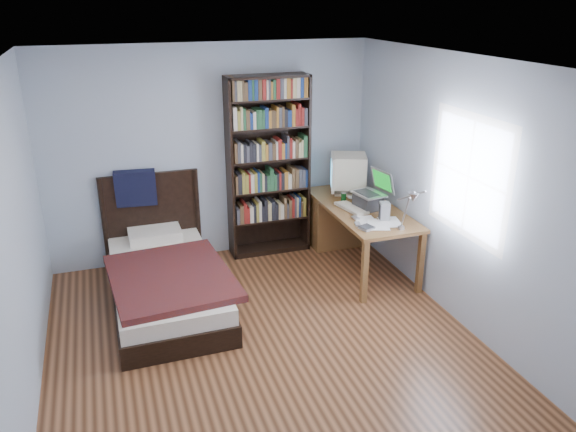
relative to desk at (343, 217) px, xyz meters
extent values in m
plane|color=#4B2916|center=(-1.51, -1.68, -0.42)|extent=(4.20, 4.20, 0.00)
plane|color=white|center=(-1.51, -1.68, 2.08)|extent=(4.20, 4.20, 0.00)
cube|color=#B1BFCF|center=(-1.51, 0.42, 0.83)|extent=(3.80, 0.04, 2.50)
cube|color=#B1BFCF|center=(-1.51, -3.78, 0.83)|extent=(3.80, 0.04, 2.50)
cube|color=#B1BFCF|center=(-3.41, -1.68, 0.83)|extent=(0.04, 4.20, 2.50)
cube|color=#B1BFCF|center=(0.39, -1.68, 0.83)|extent=(0.04, 4.20, 2.50)
cube|color=white|center=(0.38, -1.83, 1.03)|extent=(0.01, 1.14, 1.14)
cube|color=white|center=(0.38, -1.83, 1.03)|extent=(0.01, 1.00, 1.00)
cube|color=brown|center=(0.00, -0.48, 0.29)|extent=(0.75, 1.71, 0.04)
cube|color=brown|center=(-0.33, -1.28, -0.08)|extent=(0.06, 0.06, 0.69)
cube|color=brown|center=(0.32, -1.28, -0.08)|extent=(0.06, 0.06, 0.69)
cube|color=brown|center=(-0.33, 0.33, -0.08)|extent=(0.06, 0.06, 0.69)
cube|color=brown|center=(0.32, 0.33, -0.08)|extent=(0.06, 0.06, 0.69)
cube|color=brown|center=(0.00, 0.16, -0.08)|extent=(0.69, 0.40, 0.68)
cube|color=beige|center=(0.02, 0.00, 0.33)|extent=(0.33, 0.30, 0.03)
cylinder|color=beige|center=(0.02, 0.00, 0.37)|extent=(0.10, 0.10, 0.06)
cube|color=beige|center=(0.05, 0.00, 0.60)|extent=(0.52, 0.51, 0.39)
cube|color=beige|center=(-0.15, 0.00, 0.60)|extent=(0.18, 0.39, 0.41)
cube|color=#3D9FDB|center=(-0.17, 0.00, 0.60)|extent=(0.12, 0.29, 0.26)
cube|color=#2D2D30|center=(0.05, -0.54, 0.39)|extent=(0.28, 0.32, 0.16)
cube|color=silver|center=(0.05, -0.54, 0.48)|extent=(0.33, 0.40, 0.02)
cube|color=#2D2D30|center=(0.03, -0.54, 0.49)|extent=(0.22, 0.31, 0.00)
cube|color=silver|center=(0.22, -0.54, 0.62)|extent=(0.14, 0.37, 0.26)
cube|color=#0CBF26|center=(0.21, -0.54, 0.62)|extent=(0.11, 0.30, 0.20)
cube|color=#99999E|center=(0.10, -1.21, 0.33)|extent=(0.05, 0.04, 0.04)
cylinder|color=#99999E|center=(0.10, -1.27, 0.52)|extent=(0.02, 0.13, 0.35)
cylinder|color=#99999E|center=(0.04, -1.46, 0.77)|extent=(0.14, 0.29, 0.17)
cone|color=#99999E|center=(-0.03, -1.59, 0.80)|extent=(0.11, 0.11, 0.09)
cube|color=beige|center=(-0.14, -0.52, 0.33)|extent=(0.26, 0.47, 0.04)
cube|color=gray|center=(0.06, -0.92, 0.41)|extent=(0.13, 0.13, 0.20)
cylinder|color=#073517|center=(-0.12, -0.27, 0.36)|extent=(0.06, 0.06, 0.11)
ellipsoid|color=silver|center=(0.00, -0.18, 0.33)|extent=(0.06, 0.10, 0.03)
cube|color=silver|center=(-0.22, -0.80, 0.32)|extent=(0.06, 0.11, 0.02)
cube|color=gray|center=(-0.27, -0.97, 0.32)|extent=(0.07, 0.11, 0.02)
cube|color=gray|center=(-0.23, -1.09, 0.32)|extent=(0.16, 0.16, 0.03)
cube|color=black|center=(-1.33, 0.26, 0.65)|extent=(0.03, 0.30, 2.14)
cube|color=black|center=(-0.40, 0.26, 0.65)|extent=(0.03, 0.30, 2.14)
cube|color=black|center=(-0.87, 0.26, 1.71)|extent=(0.96, 0.30, 0.03)
cube|color=black|center=(-0.87, 0.26, -0.39)|extent=(0.96, 0.30, 0.06)
cube|color=black|center=(-0.87, 0.40, 0.65)|extent=(0.96, 0.02, 2.14)
cube|color=olive|center=(-0.87, 0.24, 0.68)|extent=(0.88, 0.22, 1.94)
cube|color=black|center=(-2.25, -0.63, -0.31)|extent=(1.07, 2.12, 0.22)
cube|color=white|center=(-2.25, -0.63, -0.12)|extent=(1.03, 2.06, 0.16)
cube|color=maroon|center=(-2.22, -0.89, -0.01)|extent=(1.22, 1.45, 0.07)
cube|color=white|center=(-2.25, 0.18, 0.01)|extent=(0.58, 0.37, 0.12)
cube|color=black|center=(-2.25, 0.38, 0.13)|extent=(1.11, 0.05, 1.10)
cylinder|color=black|center=(-2.78, 0.36, 0.13)|extent=(0.06, 0.06, 1.10)
cylinder|color=black|center=(-1.72, 0.36, 0.13)|extent=(0.06, 0.06, 1.10)
cube|color=black|center=(-2.40, 0.35, 0.53)|extent=(0.46, 0.20, 0.43)
camera|label=1|loc=(-2.71, -5.85, 2.54)|focal=35.00mm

